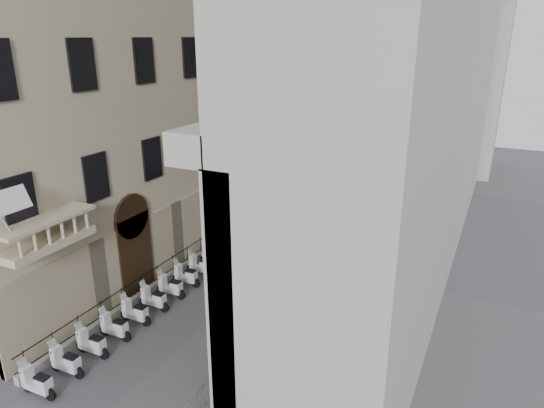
{
  "coord_description": "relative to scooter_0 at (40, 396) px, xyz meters",
  "views": [
    {
      "loc": [
        11.71,
        -5.81,
        13.17
      ],
      "look_at": [
        0.87,
        16.62,
        4.5
      ],
      "focal_mm": 32.0,
      "sensor_mm": 36.0,
      "label": 1
    }
  ],
  "objects": [
    {
      "name": "far_building",
      "position": [
        3.02,
        43.99,
        15.0
      ],
      "size": [
        22.0,
        10.0,
        30.0
      ],
      "primitive_type": "cube",
      "color": "#B2AFA8",
      "rests_on": "ground"
    },
    {
      "name": "iron_fence",
      "position": [
        -1.28,
        13.99,
        0.0
      ],
      "size": [
        0.3,
        28.0,
        1.4
      ],
      "primitive_type": null,
      "color": "black",
      "rests_on": "ground"
    },
    {
      "name": "blue_awning",
      "position": [
        7.17,
        21.99,
        0.0
      ],
      "size": [
        1.6,
        3.0,
        3.0
      ],
      "primitive_type": null,
      "color": "navy",
      "rests_on": "ground"
    },
    {
      "name": "flag",
      "position": [
        -0.98,
        0.99,
        0.0
      ],
      "size": [
        1.0,
        1.4,
        8.2
      ],
      "primitive_type": null,
      "color": "#9E0C11",
      "rests_on": "ground"
    },
    {
      "name": "scooter_0",
      "position": [
        0.0,
        0.0,
        0.0
      ],
      "size": [
        1.42,
        0.6,
        1.5
      ],
      "primitive_type": null,
      "rotation": [
        0.0,
        0.0,
        1.6
      ],
      "color": "silver",
      "rests_on": "ground"
    },
    {
      "name": "scooter_1",
      "position": [
        0.0,
        1.39,
        0.0
      ],
      "size": [
        1.42,
        0.6,
        1.5
      ],
      "primitive_type": null,
      "rotation": [
        0.0,
        0.0,
        1.6
      ],
      "color": "silver",
      "rests_on": "ground"
    },
    {
      "name": "scooter_2",
      "position": [
        0.0,
        2.78,
        0.0
      ],
      "size": [
        1.42,
        0.6,
        1.5
      ],
      "primitive_type": null,
      "rotation": [
        0.0,
        0.0,
        1.6
      ],
      "color": "silver",
      "rests_on": "ground"
    },
    {
      "name": "scooter_3",
      "position": [
        0.0,
        4.17,
        0.0
      ],
      "size": [
        1.42,
        0.6,
        1.5
      ],
      "primitive_type": null,
      "rotation": [
        0.0,
        0.0,
        1.6
      ],
      "color": "silver",
      "rests_on": "ground"
    },
    {
      "name": "scooter_4",
      "position": [
        0.0,
        5.56,
        0.0
      ],
      "size": [
        1.42,
        0.6,
        1.5
      ],
      "primitive_type": null,
      "rotation": [
        0.0,
        0.0,
        1.6
      ],
      "color": "silver",
      "rests_on": "ground"
    },
    {
      "name": "scooter_5",
      "position": [
        0.0,
        6.95,
        0.0
      ],
      "size": [
        1.42,
        0.6,
        1.5
      ],
      "primitive_type": null,
      "rotation": [
        0.0,
        0.0,
        1.6
      ],
      "color": "silver",
      "rests_on": "ground"
    },
    {
      "name": "scooter_6",
      "position": [
        0.0,
        8.35,
        0.0
      ],
      "size": [
        1.42,
        0.6,
        1.5
      ],
      "primitive_type": null,
      "rotation": [
        0.0,
        0.0,
        1.6
      ],
      "color": "silver",
      "rests_on": "ground"
    },
    {
      "name": "scooter_7",
      "position": [
        0.0,
        9.74,
        0.0
      ],
      "size": [
        1.42,
        0.6,
        1.5
      ],
      "primitive_type": null,
      "rotation": [
        0.0,
        0.0,
        1.6
      ],
      "color": "silver",
      "rests_on": "ground"
    },
    {
      "name": "scooter_8",
      "position": [
        0.0,
        11.13,
        0.0
      ],
      "size": [
        1.42,
        0.6,
        1.5
      ],
      "primitive_type": null,
      "rotation": [
        0.0,
        0.0,
        1.6
      ],
      "color": "silver",
      "rests_on": "ground"
    },
    {
      "name": "scooter_9",
      "position": [
        0.0,
        12.52,
        0.0
      ],
      "size": [
        1.42,
        0.6,
        1.5
      ],
      "primitive_type": null,
      "rotation": [
        0.0,
        0.0,
        1.6
      ],
      "color": "silver",
      "rests_on": "ground"
    },
    {
      "name": "scooter_10",
      "position": [
        0.0,
        13.91,
        0.0
      ],
      "size": [
        1.42,
        0.6,
        1.5
      ],
      "primitive_type": null,
      "rotation": [
        0.0,
        0.0,
        1.6
      ],
      "color": "silver",
      "rests_on": "ground"
    },
    {
      "name": "scooter_11",
      "position": [
        0.0,
        15.3,
        0.0
      ],
      "size": [
        1.42,
        0.6,
        1.5
      ],
      "primitive_type": null,
      "rotation": [
        0.0,
        0.0,
        1.6
      ],
      "color": "silver",
      "rests_on": "ground"
    },
    {
      "name": "scooter_12",
      "position": [
        0.0,
        16.69,
        0.0
      ],
      "size": [
        1.42,
        0.6,
        1.5
      ],
      "primitive_type": null,
      "rotation": [
        0.0,
        0.0,
        1.6
      ],
      "color": "silver",
      "rests_on": "ground"
    },
    {
      "name": "scooter_13",
      "position": [
        0.0,
        18.08,
        0.0
      ],
      "size": [
        1.42,
        0.6,
        1.5
      ],
      "primitive_type": null,
      "rotation": [
        0.0,
        0.0,
        1.6
      ],
      "color": "silver",
      "rests_on": "ground"
    },
    {
      "name": "scooter_14",
      "position": [
        0.0,
        19.47,
        0.0
      ],
      "size": [
        1.42,
        0.6,
        1.5
      ],
      "primitive_type": null,
      "rotation": [
        0.0,
        0.0,
        1.6
      ],
      "color": "silver",
      "rests_on": "ground"
    },
    {
      "name": "scooter_15",
      "position": [
        0.0,
        20.86,
        0.0
      ],
      "size": [
        1.42,
        0.6,
        1.5
      ],
      "primitive_type": null,
      "rotation": [
        0.0,
        0.0,
        1.6
      ],
      "color": "silver",
      "rests_on": "ground"
    },
    {
      "name": "barrier_1",
      "position": [
        6.13,
        4.42,
        0.0
      ],
      "size": [
        0.6,
        2.4,
        1.1
      ],
      "primitive_type": null,
      "color": "#A1A3A8",
      "rests_on": "ground"
    },
    {
      "name": "barrier_2",
      "position": [
        6.13,
        6.92,
        0.0
      ],
      "size": [
        0.6,
        2.4,
        1.1
      ],
      "primitive_type": null,
      "color": "#A1A3A8",
      "rests_on": "ground"
    },
    {
      "name": "barrier_3",
      "position": [
        6.13,
        9.42,
        0.0
      ],
      "size": [
        0.6,
        2.4,
        1.1
      ],
      "primitive_type": null,
      "color": "#A1A3A8",
      "rests_on": "ground"
    },
    {
      "name": "barrier_4",
      "position": [
        6.13,
        11.92,
        0.0
      ],
      "size": [
        0.6,
        2.4,
        1.1
      ],
      "primitive_type": null,
      "color": "#A1A3A8",
      "rests_on": "ground"
    },
    {
      "name": "barrier_5",
      "position": [
        6.13,
        14.42,
        0.0
      ],
      "size": [
        0.6,
        2.4,
        1.1
      ],
      "primitive_type": null,
      "color": "#A1A3A8",
      "rests_on": "ground"
    },
    {
      "name": "barrier_6",
      "position": [
        6.13,
        16.92,
        0.0
      ],
      "size": [
        0.6,
        2.4,
        1.1
      ],
      "primitive_type": null,
      "color": "#A1A3A8",
      "rests_on": "ground"
    },
    {
      "name": "security_tent",
      "position": [
        -0.58,
        23.91,
        3.01
      ],
      "size": [
        4.43,
        4.43,
        3.6
      ],
      "color": "silver",
      "rests_on": "ground"
    },
    {
      "name": "street_lamp",
      "position": [
        0.1,
        16.38,
        5.19
      ],
      "size": [
        2.65,
        1.25,
        8.66
      ],
      "rotation": [
        0.0,
        0.0,
        -0.4
      ],
      "color": "gray",
      "rests_on": "ground"
    },
    {
      "name": "info_kiosk",
      "position": [
        -1.18,
        14.38,
        0.81
      ],
      "size": [
        0.41,
        0.79,
        1.6
      ],
      "rotation": [
        0.0,
        0.0,
        0.26
      ],
      "color": "black",
      "rests_on": "ground"
    },
    {
      "name": "pedestrian_a",
      "position": [
        1.76,
        18.83,
        0.9
      ],
      "size": [
        0.78,
        0.67,
        1.8
      ],
      "primitive_type": "imported",
      "rotation": [
        0.0,
        0.0,
        3.57
      ],
      "color": "black",
      "rests_on": "ground"
    },
    {
      "name": "pedestrian_b",
      "position": [
        3.86,
        28.25,
        0.8
      ],
      "size": [
        0.79,
        0.62,
        1.61
      ],
      "primitive_type": "imported",
      "rotation": [
        0.0,
        0.0,
        3.16
      ],
      "color": "black",
      "rests_on": "ground"
    },
    {
      "name": "pedestrian_c",
      "position": [
        1.02,
        31.99,
        0.83
      ],
      "size": [
        0.96,
        0.87,
        1.65
      ],
      "primitive_type": "imported",
      "rotation": [
        0.0,
        0.0,
        3.69
      ],
      "color": "black",
      "rests_on": "ground"
    }
  ]
}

